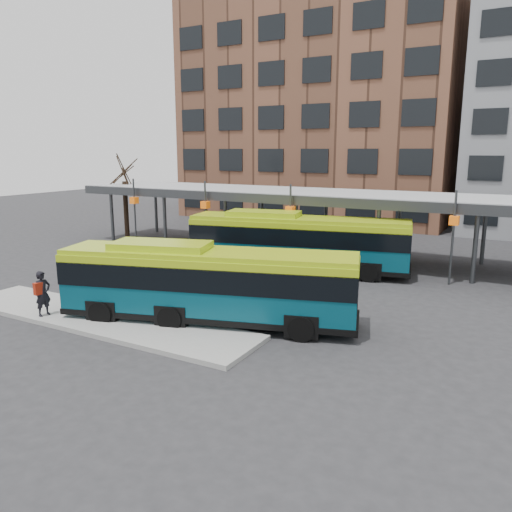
{
  "coord_description": "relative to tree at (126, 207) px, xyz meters",
  "views": [
    {
      "loc": [
        9.26,
        -16.65,
        6.74
      ],
      "look_at": [
        -1.94,
        3.64,
        1.8
      ],
      "focal_mm": 35.0,
      "sensor_mm": 36.0,
      "label": 1
    }
  ],
  "objects": [
    {
      "name": "canopy",
      "position": [
        17.94,
        0.87,
        1.47
      ],
      "size": [
        40.0,
        6.53,
        4.8
      ],
      "color": "#999B9E",
      "rests_on": "ground"
    },
    {
      "name": "tree",
      "position": [
        0.0,
        0.0,
        0.0
      ],
      "size": [
        1.64,
        1.64,
        5.6
      ],
      "color": "black",
      "rests_on": "ground"
    },
    {
      "name": "ground",
      "position": [
        18.0,
        -12.0,
        -2.43
      ],
      "size": [
        120.0,
        120.0,
        0.0
      ],
      "primitive_type": "plane",
      "color": "#28282B",
      "rests_on": "ground"
    },
    {
      "name": "pedestrian",
      "position": [
        10.45,
        -15.94,
        -1.32
      ],
      "size": [
        0.5,
        0.71,
        1.84
      ],
      "rotation": [
        0.0,
        0.0,
        1.48
      ],
      "color": "black",
      "rests_on": "boarding_island"
    },
    {
      "name": "bus_front",
      "position": [
        16.45,
        -13.05,
        -0.77
      ],
      "size": [
        11.81,
        5.63,
        3.19
      ],
      "rotation": [
        0.0,
        0.0,
        0.29
      ],
      "color": "#074050",
      "rests_on": "ground"
    },
    {
      "name": "boarding_island",
      "position": [
        12.5,
        -15.0,
        -2.34
      ],
      "size": [
        14.0,
        3.0,
        0.18
      ],
      "primitive_type": "cube",
      "color": "gray",
      "rests_on": "ground"
    },
    {
      "name": "bus_rear",
      "position": [
        15.98,
        -3.42,
        -0.69
      ],
      "size": [
        12.44,
        5.02,
        3.35
      ],
      "rotation": [
        0.0,
        0.0,
        0.21
      ],
      "color": "#074050",
      "rests_on": "ground"
    },
    {
      "name": "building_brick",
      "position": [
        8.0,
        20.0,
        8.57
      ],
      "size": [
        26.0,
        14.0,
        22.0
      ],
      "primitive_type": "cube",
      "color": "brown",
      "rests_on": "ground"
    }
  ]
}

